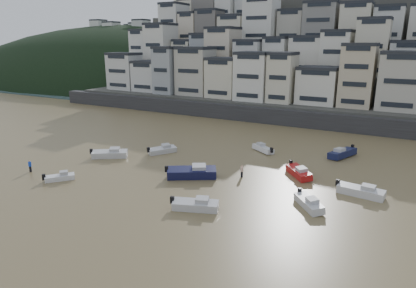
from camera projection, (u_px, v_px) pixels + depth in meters
The scene contains 16 objects.
sea_strip at pixel (124, 75), 204.22m from camera, with size 340.00×340.00×0.00m, color #4B636B.
harbor_wall at pixel (301, 118), 80.67m from camera, with size 140.00×3.00×3.50m, color #38383A.
hillside at pixel (355, 59), 109.13m from camera, with size 141.04×66.00×50.00m.
headland at pixel (133, 78), 188.82m from camera, with size 216.00×135.00×53.33m.
boat_a at pixel (195, 203), 40.82m from camera, with size 5.55×1.82×1.51m, color silver, non-canonical shape.
boat_b at pixel (309, 202), 41.41m from camera, with size 5.22×1.71×1.42m, color silver, non-canonical shape.
boat_c at pixel (192, 171), 50.38m from camera, with size 7.26×2.38×1.98m, color #14163F, non-canonical shape.
boat_d at pixel (361, 189), 44.57m from camera, with size 5.91×1.94×1.61m, color silver, non-canonical shape.
boat_e at pixel (299, 171), 51.03m from camera, with size 5.73×1.88×1.56m, color #B61616, non-canonical shape.
boat_f at pixel (162, 149), 61.53m from camera, with size 5.15×1.69×1.40m, color silver, non-canonical shape.
boat_h at pixel (263, 148), 62.42m from camera, with size 4.95×1.62×1.35m, color silver, non-canonical shape.
boat_i at pixel (342, 152), 59.50m from camera, with size 6.32×2.07×1.72m, color #151C44, non-canonical shape.
boat_j at pixel (60, 176), 49.59m from camera, with size 4.11×1.34×1.12m, color white, non-canonical shape.
boat_k at pixel (110, 153), 59.19m from camera, with size 6.05×1.98×1.65m, color silver, non-canonical shape.
person_blue at pixel (30, 166), 52.72m from camera, with size 0.44×0.44×1.74m, color blue, non-canonical shape.
person_pink at pixel (242, 171), 50.66m from camera, with size 0.44×0.44×1.74m, color beige, non-canonical shape.
Camera 1 is at (30.26, -14.20, 18.04)m, focal length 32.00 mm.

